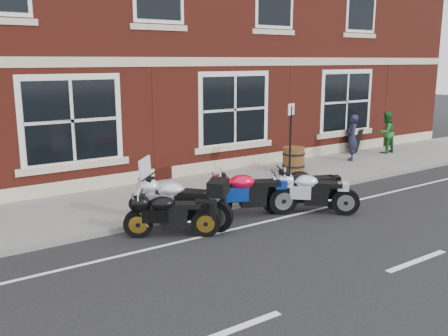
{
  "coord_description": "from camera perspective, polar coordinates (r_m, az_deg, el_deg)",
  "views": [
    {
      "loc": [
        -7.47,
        -7.78,
        3.45
      ],
      "look_at": [
        -0.92,
        1.6,
        0.97
      ],
      "focal_mm": 40.0,
      "sensor_mm": 36.0,
      "label": 1
    }
  ],
  "objects": [
    {
      "name": "ground",
      "position": [
        11.32,
        8.52,
        -5.63
      ],
      "size": [
        80.0,
        80.0,
        0.0
      ],
      "primitive_type": "plane",
      "color": "black",
      "rests_on": "ground"
    },
    {
      "name": "sidewalk",
      "position": [
        13.55,
        -0.2,
        -2.24
      ],
      "size": [
        30.0,
        3.0,
        0.12
      ],
      "primitive_type": "cube",
      "color": "slate",
      "rests_on": "ground"
    },
    {
      "name": "kerb",
      "position": [
        12.33,
        4.0,
        -3.75
      ],
      "size": [
        30.0,
        0.16,
        0.12
      ],
      "primitive_type": "cube",
      "color": "slate",
      "rests_on": "ground"
    },
    {
      "name": "moto_touring_silver",
      "position": [
        10.45,
        -5.21,
        -3.62
      ],
      "size": [
        1.46,
        1.88,
        1.48
      ],
      "rotation": [
        0.0,
        0.0,
        0.64
      ],
      "color": "black",
      "rests_on": "ground"
    },
    {
      "name": "moto_sport_red",
      "position": [
        11.19,
        2.78,
        -2.71
      ],
      "size": [
        2.04,
        1.04,
        0.98
      ],
      "rotation": [
        0.0,
        0.0,
        1.14
      ],
      "color": "black",
      "rests_on": "ground"
    },
    {
      "name": "moto_sport_black",
      "position": [
        9.94,
        -6.21,
        -5.14
      ],
      "size": [
        1.68,
        1.13,
        0.86
      ],
      "rotation": [
        0.0,
        0.0,
        1.0
      ],
      "color": "black",
      "rests_on": "ground"
    },
    {
      "name": "moto_sport_silver",
      "position": [
        11.55,
        10.05,
        -2.6
      ],
      "size": [
        1.57,
        1.51,
        0.92
      ],
      "rotation": [
        0.0,
        0.0,
        0.81
      ],
      "color": "black",
      "rests_on": "ground"
    },
    {
      "name": "moto_naked_black",
      "position": [
        11.71,
        9.11,
        -2.22
      ],
      "size": [
        2.05,
        0.93,
        0.97
      ],
      "rotation": [
        0.0,
        0.0,
        1.19
      ],
      "color": "black",
      "rests_on": "ground"
    },
    {
      "name": "pedestrian_left",
      "position": [
        17.29,
        14.41,
        3.37
      ],
      "size": [
        0.66,
        0.66,
        1.55
      ],
      "primitive_type": "imported",
      "rotation": [
        0.0,
        0.0,
        3.92
      ],
      "color": "#1B1C31",
      "rests_on": "sidewalk"
    },
    {
      "name": "pedestrian_right",
      "position": [
        19.09,
        18.02,
        3.88
      ],
      "size": [
        0.73,
        0.57,
        1.5
      ],
      "primitive_type": "imported",
      "rotation": [
        0.0,
        0.0,
        3.15
      ],
      "color": "#1D6523",
      "rests_on": "sidewalk"
    },
    {
      "name": "a_board_sign",
      "position": [
        18.76,
        14.68,
        3.01
      ],
      "size": [
        0.63,
        0.53,
        0.89
      ],
      "primitive_type": null,
      "rotation": [
        0.0,
        0.0,
        0.39
      ],
      "color": "black",
      "rests_on": "sidewalk"
    },
    {
      "name": "barrel_planter",
      "position": [
        15.23,
        7.94,
        0.96
      ],
      "size": [
        0.69,
        0.69,
        0.76
      ],
      "color": "#422C11",
      "rests_on": "sidewalk"
    },
    {
      "name": "parking_sign",
      "position": [
        13.71,
        7.6,
        3.47
      ],
      "size": [
        0.3,
        0.11,
        2.19
      ],
      "rotation": [
        0.0,
        0.0,
        0.31
      ],
      "color": "black",
      "rests_on": "sidewalk"
    }
  ]
}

